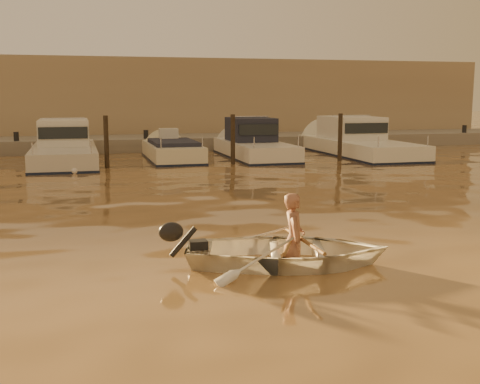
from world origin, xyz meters
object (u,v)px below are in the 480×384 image
object	(u,v)px
person	(294,238)
moored_boat_3	(172,155)
moored_boat_5	(358,141)
moored_boat_2	(64,148)
dinghy	(288,251)
moored_boat_4	(255,144)
waterfront_building	(98,101)

from	to	relation	value
person	moored_boat_3	distance (m)	16.67
moored_boat_3	moored_boat_5	bearing A→B (deg)	0.00
moored_boat_2	moored_boat_5	bearing A→B (deg)	0.00
dinghy	moored_boat_5	bearing A→B (deg)	-14.19
dinghy	moored_boat_4	size ratio (longest dim) A/B	0.47
dinghy	moored_boat_4	xyz separation A→B (m)	(4.38, 16.63, 0.40)
moored_boat_3	moored_boat_4	xyz separation A→B (m)	(3.70, 0.00, 0.40)
person	moored_boat_2	world-z (taller)	moored_boat_2
dinghy	person	world-z (taller)	person
person	moored_boat_3	world-z (taller)	person
dinghy	moored_boat_3	bearing A→B (deg)	13.10
moored_boat_2	person	bearing A→B (deg)	-76.84
dinghy	person	xyz separation A→B (m)	(0.10, -0.03, 0.22)
person	moored_boat_4	size ratio (longest dim) A/B	0.21
person	moored_boat_4	distance (m)	17.20
moored_boat_3	moored_boat_5	xyz separation A→B (m)	(8.78, 0.00, 0.40)
person	moored_boat_3	bearing A→B (deg)	13.43
moored_boat_2	moored_boat_3	distance (m)	4.49
moored_boat_3	waterfront_building	size ratio (longest dim) A/B	0.13
moored_boat_2	waterfront_building	distance (m)	11.29
moored_boat_5	moored_boat_4	bearing A→B (deg)	180.00
moored_boat_2	waterfront_building	bearing A→B (deg)	80.70
moored_boat_2	waterfront_building	size ratio (longest dim) A/B	0.18
moored_boat_3	moored_boat_5	distance (m)	8.78
waterfront_building	moored_boat_5	bearing A→B (deg)	-43.86
moored_boat_3	waterfront_building	world-z (taller)	waterfront_building
moored_boat_2	moored_boat_3	size ratio (longest dim) A/B	1.40
moored_boat_3	moored_boat_5	size ratio (longest dim) A/B	0.64
moored_boat_2	waterfront_building	world-z (taller)	waterfront_building
person	moored_boat_2	xyz separation A→B (m)	(-3.89, 16.66, 0.18)
dinghy	moored_boat_5	world-z (taller)	moored_boat_5
moored_boat_4	waterfront_building	bearing A→B (deg)	120.10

